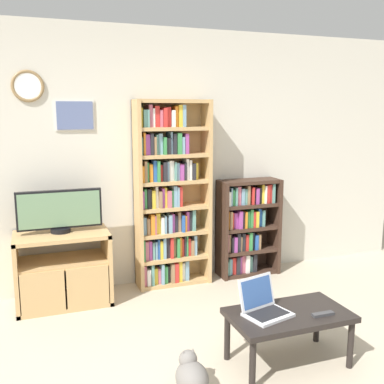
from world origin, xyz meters
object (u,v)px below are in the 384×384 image
at_px(tv_stand, 63,269).
at_px(bookshelf_tall, 169,197).
at_px(bookshelf_short, 245,226).
at_px(remote_near_laptop, 323,314).
at_px(television, 60,211).
at_px(laptop, 263,305).
at_px(coffee_table, 289,319).
at_px(cat, 191,376).

distance_m(tv_stand, bookshelf_tall, 1.23).
bearing_deg(bookshelf_short, remote_near_laptop, -100.04).
relative_size(television, bookshelf_short, 0.72).
bearing_deg(bookshelf_short, laptop, -112.59).
relative_size(bookshelf_short, coffee_table, 1.24).
bearing_deg(tv_stand, remote_near_laptop, -46.73).
relative_size(coffee_table, laptop, 2.36).
xyz_separation_m(tv_stand, bookshelf_tall, (1.07, 0.15, 0.58)).
distance_m(laptop, cat, 0.68).
relative_size(tv_stand, cat, 1.96).
relative_size(remote_near_laptop, cat, 0.37).
relative_size(tv_stand, laptop, 2.35).
bearing_deg(television, tv_stand, -87.31).
bearing_deg(cat, bookshelf_short, 53.73).
xyz_separation_m(tv_stand, bookshelf_short, (1.94, 0.15, 0.20)).
bearing_deg(bookshelf_short, coffee_table, -106.76).
distance_m(bookshelf_tall, laptop, 1.77).
xyz_separation_m(bookshelf_short, cat, (-1.28, -1.82, -0.43)).
bearing_deg(remote_near_laptop, bookshelf_tall, 17.26).
xyz_separation_m(television, bookshelf_short, (1.94, 0.10, -0.34)).
xyz_separation_m(television, coffee_table, (1.42, -1.63, -0.54)).
xyz_separation_m(tv_stand, coffee_table, (1.42, -1.59, -0.00)).
distance_m(coffee_table, cat, 0.80).
height_order(television, bookshelf_tall, bookshelf_tall).
bearing_deg(tv_stand, bookshelf_short, 4.35).
bearing_deg(laptop, bookshelf_tall, 80.79).
relative_size(bookshelf_short, remote_near_laptop, 6.54).
distance_m(television, cat, 1.99).
xyz_separation_m(bookshelf_tall, coffee_table, (0.35, -1.74, -0.58)).
relative_size(tv_stand, coffee_table, 0.99).
height_order(laptop, remote_near_laptop, laptop).
distance_m(bookshelf_short, coffee_table, 1.83).
height_order(bookshelf_short, coffee_table, bookshelf_short).
bearing_deg(television, laptop, -52.01).
bearing_deg(coffee_table, bookshelf_tall, 101.22).
bearing_deg(bookshelf_tall, laptop, -84.44).
bearing_deg(coffee_table, cat, -173.93).
distance_m(tv_stand, remote_near_laptop, 2.35).
height_order(laptop, cat, laptop).
xyz_separation_m(television, laptop, (1.24, -1.59, -0.43)).
relative_size(bookshelf_short, laptop, 2.92).
bearing_deg(bookshelf_tall, cat, -102.73).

